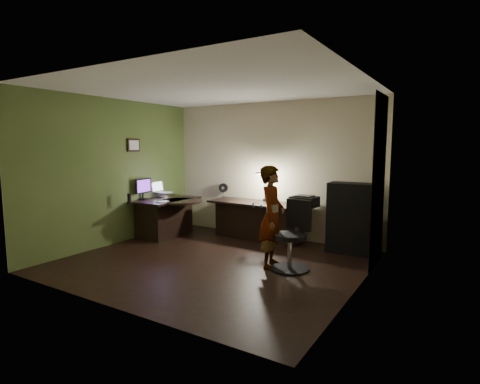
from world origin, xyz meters
The scene contains 27 objects.
floor centered at (0.00, 0.00, -0.01)m, with size 4.50×4.00×0.01m, color black.
ceiling centered at (0.00, 0.00, 2.71)m, with size 4.50×4.00×0.01m, color silver.
wall_back centered at (0.00, 2.00, 1.35)m, with size 4.50×0.01×2.70m, color #BBB18B.
wall_front centered at (0.00, -2.00, 1.35)m, with size 4.50×0.01×2.70m, color #BBB18B.
wall_left centered at (-2.25, 0.00, 1.35)m, with size 0.01×4.00×2.70m, color #BBB18B.
wall_right centered at (2.25, 0.00, 1.35)m, with size 0.01×4.00×2.70m, color #BBB18B.
green_wall_overlay centered at (-2.24, 0.00, 1.35)m, with size 0.00×4.00×2.70m, color #4C612A.
arched_doorway centered at (2.24, 1.15, 1.30)m, with size 0.01×0.90×2.60m, color black.
french_door centered at (2.24, -0.55, 1.05)m, with size 0.02×0.92×2.10m, color white.
framed_picture centered at (-2.22, 0.45, 1.85)m, with size 0.04×0.30×0.25m, color black.
desk_left centered at (-1.83, 0.91, 0.38)m, with size 0.82×1.33×0.77m, color black.
desk_right centered at (-0.11, 1.63, 0.37)m, with size 1.97×0.69×0.74m, color black.
cabinet centered at (1.74, 1.65, 0.61)m, with size 0.81×0.40×1.21m, color black.
laptop_stand centered at (-2.11, 1.08, 0.82)m, with size 0.22×0.18×0.09m, color silver.
laptop centered at (-2.07, 1.08, 0.98)m, with size 0.34×0.32×0.23m, color silver.
monitor centered at (-2.18, 0.62, 0.92)m, with size 0.09×0.45×0.30m, color black.
mouse centered at (-1.40, 0.42, 0.79)m, with size 0.05×0.08×0.03m, color silver.
phone centered at (-1.77, 0.66, 0.78)m, with size 0.06×0.12×0.01m, color black.
pen centered at (-1.64, 0.77, 0.78)m, with size 0.01×0.13×0.01m, color black.
speaker centered at (-1.96, 0.06, 0.87)m, with size 0.07×0.07×0.19m, color black.
notepad centered at (-1.57, 0.54, 0.78)m, with size 0.16×0.22×0.01m, color silver.
desk_fan centered at (-1.10, 1.92, 0.89)m, with size 0.20×0.11×0.30m, color black.
headphones centered at (0.18, 1.10, 0.78)m, with size 0.21×0.09×0.10m, color #114498.
printer centered at (0.86, 1.65, 0.84)m, with size 0.46×0.36×0.21m, color black.
desk_lamp centered at (-0.05, 1.83, 1.05)m, with size 0.15×0.29×0.64m, color black.
office_chair centered at (1.19, 0.27, 0.52)m, with size 0.58×0.58×1.03m, color black.
person centered at (0.90, 0.26, 0.77)m, with size 0.55×0.37×1.55m, color #D8A88C.
Camera 1 is at (3.38, -4.72, 1.84)m, focal length 28.00 mm.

